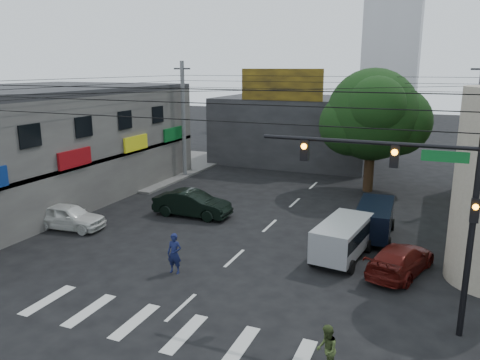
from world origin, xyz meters
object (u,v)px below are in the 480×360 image
Objects in this scene: pedestrian_olive at (327,350)px; traffic_officer at (174,253)px; white_compact at (69,216)px; maroon_sedan at (401,259)px; traffic_gantry at (419,191)px; utility_pole_far_left at (183,120)px; street_tree at (372,115)px; navy_van at (374,221)px; utility_pole_far_right at (476,134)px; silver_minivan at (342,241)px; dark_sedan at (192,204)px.

traffic_officer is at bearing -133.92° from pedestrian_olive.
white_compact is 0.90× the size of maroon_sedan.
traffic_gantry is at bearing -7.51° from traffic_officer.
utility_pole_far_left is 14.28m from white_compact.
street_tree reaches higher than maroon_sedan.
traffic_gantry is at bearing -167.39° from navy_van.
utility_pole_far_right is 2.16× the size of white_compact.
maroon_sedan is 1.09× the size of silver_minivan.
utility_pole_far_right is at bearing -31.54° from navy_van.
white_compact is (0.40, -13.73, -3.90)m from utility_pole_far_left.
white_compact is at bearing 157.84° from traffic_officer.
traffic_gantry is at bearing -78.01° from street_tree.
traffic_officer is at bearing -62.02° from utility_pole_far_left.
white_compact is at bearing -88.32° from utility_pole_far_left.
traffic_gantry reaches higher than white_compact.
street_tree is 0.95× the size of utility_pole_far_right.
pedestrian_olive is (0.19, -12.08, -0.14)m from navy_van.
maroon_sedan is at bearing -104.27° from utility_pole_far_right.
pedestrian_olive reaches higher than white_compact.
traffic_officer is (-12.27, -16.44, -3.71)m from utility_pole_far_right.
silver_minivan is 7.73m from traffic_officer.
street_tree is at bearing -59.91° from maroon_sedan.
utility_pole_far_left is 22.20m from maroon_sedan.
silver_minivan is at bearing 123.08° from traffic_gantry.
navy_van reaches higher than dark_sedan.
maroon_sedan is at bearing -35.57° from utility_pole_far_left.
street_tree is 22.26m from pedestrian_olive.
maroon_sedan is at bearing -76.59° from street_tree.
street_tree is at bearing 171.25° from utility_pole_far_right.
traffic_officer is at bearing 39.13° from maroon_sedan.
utility_pole_far_right is 13.95m from silver_minivan.
utility_pole_far_left is at bearing 113.84° from traffic_officer.
pedestrian_olive is (-1.45, -7.97, 0.11)m from maroon_sedan.
dark_sedan is 7.97m from traffic_officer.
pedestrian_olive is (7.58, -4.24, -0.14)m from traffic_officer.
utility_pole_far_left and utility_pole_far_right have the same top height.
silver_minivan is at bearing -108.91° from dark_sedan.
maroon_sedan is 2.67× the size of traffic_officer.
pedestrian_olive is at bearing -33.35° from traffic_officer.
traffic_officer is (-9.03, -3.73, 0.25)m from maroon_sedan.
dark_sedan is 10.52m from navy_van.
street_tree reaches higher than white_compact.
silver_minivan reaches higher than pedestrian_olive.
utility_pole_far_left reaches higher than navy_van.
utility_pole_far_left reaches higher than pedestrian_olive.
street_tree is 6.63m from utility_pole_far_right.
street_tree is 1.83× the size of maroon_sedan.
street_tree is at bearing 67.56° from traffic_officer.
silver_minivan is 3.64m from navy_van.
dark_sedan reaches higher than maroon_sedan.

